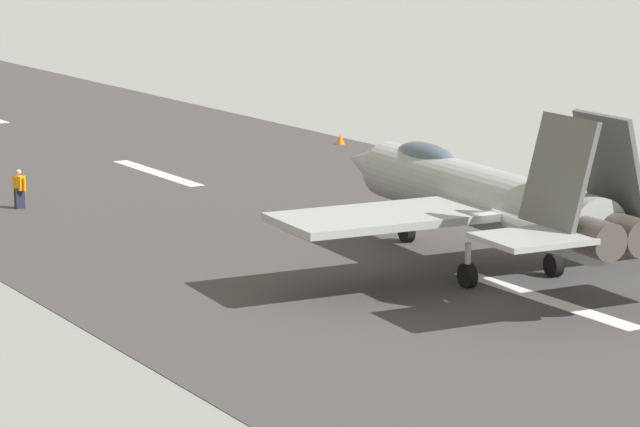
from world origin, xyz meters
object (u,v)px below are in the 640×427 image
crew_person (19,189)px  marker_cone_far (341,139)px  fighter_jet (480,195)px  marker_cone_mid (603,199)px

crew_person → marker_cone_far: bearing=-68.5°
crew_person → fighter_jet: bearing=-153.3°
fighter_jet → marker_cone_far: 27.90m
crew_person → marker_cone_far: 21.37m
marker_cone_mid → crew_person: bearing=59.8°
marker_cone_mid → fighter_jet: bearing=119.4°
fighter_jet → crew_person: fighter_jet is taller
fighter_jet → marker_cone_mid: (6.18, -10.96, -2.19)m
marker_cone_far → crew_person: bearing=111.5°
fighter_jet → marker_cone_far: size_ratio=30.92×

